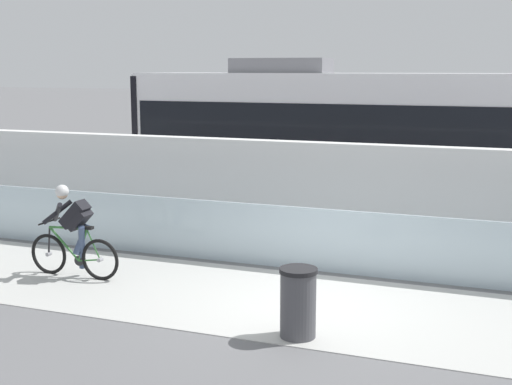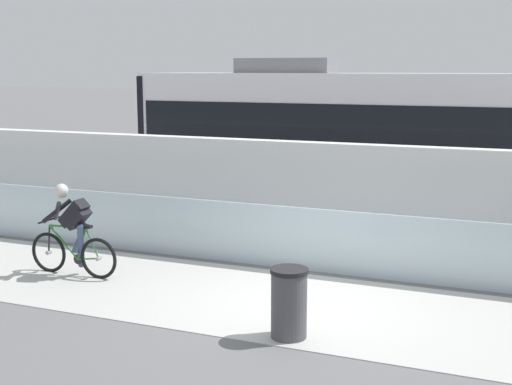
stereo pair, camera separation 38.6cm
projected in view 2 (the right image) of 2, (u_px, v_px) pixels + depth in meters
The scene contains 9 objects.
ground_plane at pixel (305, 307), 10.50m from camera, with size 200.00×200.00×0.00m, color slate.
bike_path_deck at pixel (305, 306), 10.50m from camera, with size 32.00×3.20×0.01m, color beige.
glass_parapet at pixel (339, 242), 12.08m from camera, with size 32.00×0.05×1.13m, color silver.
concrete_barrier_wall at pixel (365, 198), 13.64m from camera, with size 32.00×0.36×2.11m, color white.
tram_rail_near at pixel (389, 224), 16.08m from camera, with size 32.00×0.08×0.01m, color #595654.
tram_rail_far at pixel (401, 212), 17.38m from camera, with size 32.00×0.08×0.01m, color #595654.
tram at pixel (363, 139), 16.72m from camera, with size 11.06×2.54×3.81m.
cyclist_on_bike at pixel (72, 232), 11.96m from camera, with size 1.77×0.58×1.61m.
trash_bin at pixel (289, 303), 9.21m from camera, with size 0.51×0.51×0.96m.
Camera 2 is at (3.15, -9.55, 3.55)m, focal length 48.69 mm.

